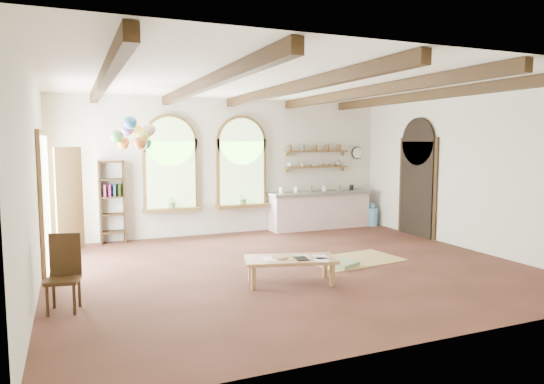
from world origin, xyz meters
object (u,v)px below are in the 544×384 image
coffee_table (291,261)px  balloon_cluster (135,134)px  side_chair (64,289)px  kitchen_counter (319,210)px

coffee_table → balloon_cluster: (-2.01, 2.31, 1.98)m
coffee_table → side_chair: (-3.25, 0.01, -0.07)m
coffee_table → kitchen_counter: bearing=56.6°
side_chair → balloon_cluster: balloon_cluster is taller
kitchen_counter → balloon_cluster: (-4.71, -1.78, 1.86)m
kitchen_counter → coffee_table: kitchen_counter is taller
side_chair → coffee_table: bearing=-0.2°
balloon_cluster → coffee_table: bearing=-49.0°
kitchen_counter → balloon_cluster: bearing=-159.3°
kitchen_counter → side_chair: (-5.95, -4.08, -0.19)m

